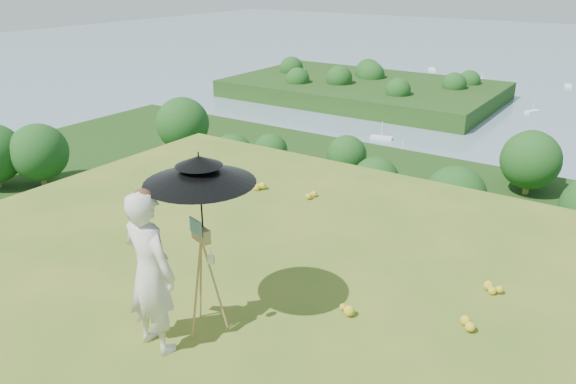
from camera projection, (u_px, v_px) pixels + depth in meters
The scene contains 6 objects.
peninsula at pixel (363, 81), 174.51m from camera, with size 90.00×60.00×12.00m, color #16360E, non-canonical shape.
slope_trees at pixel (569, 268), 38.02m from camera, with size 110.00×50.00×6.00m, color #154817, non-canonical shape.
painter at pixel (150, 272), 5.99m from camera, with size 0.69×0.45×1.89m, color silver.
field_easel at pixel (204, 275), 6.39m from camera, with size 0.54×0.54×1.43m, color #A97E46, non-canonical shape.
sun_umbrella at pixel (201, 196), 6.05m from camera, with size 1.22×1.22×1.00m, color black, non-canonical shape.
painter_cap at pixel (142, 195), 5.66m from camera, with size 0.22×0.26×0.10m, color #DC7B78, non-canonical shape.
Camera 1 is at (2.70, -3.34, 3.97)m, focal length 35.00 mm.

